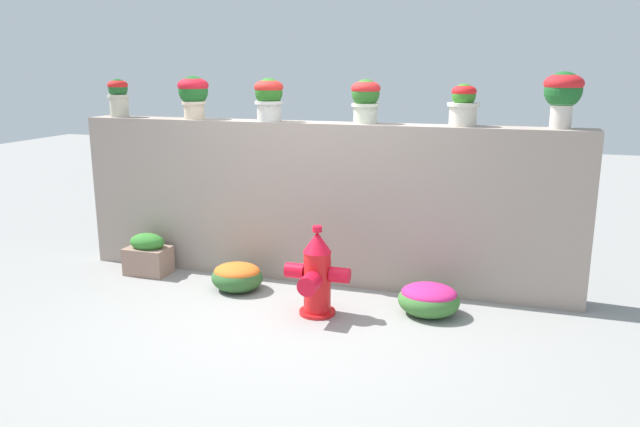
# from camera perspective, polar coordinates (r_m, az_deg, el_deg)

# --- Properties ---
(ground_plane) EXTENTS (24.00, 24.00, 0.00)m
(ground_plane) POSITION_cam_1_polar(r_m,az_deg,el_deg) (5.33, -3.71, -9.75)
(ground_plane) COLOR gray
(stone_wall) EXTENTS (5.01, 0.31, 1.58)m
(stone_wall) POSITION_cam_1_polar(r_m,az_deg,el_deg) (6.06, -0.15, 1.00)
(stone_wall) COLOR gray
(stone_wall) RESTS_ON ground
(potted_plant_0) EXTENTS (0.23, 0.23, 0.40)m
(potted_plant_0) POSITION_cam_1_polar(r_m,az_deg,el_deg) (6.93, -18.26, 10.45)
(potted_plant_0) COLOR #BCB79F
(potted_plant_0) RESTS_ON stone_wall
(potted_plant_1) EXTENTS (0.31, 0.31, 0.43)m
(potted_plant_1) POSITION_cam_1_polar(r_m,az_deg,el_deg) (6.47, -11.70, 10.98)
(potted_plant_1) COLOR beige
(potted_plant_1) RESTS_ON stone_wall
(potted_plant_2) EXTENTS (0.28, 0.28, 0.41)m
(potted_plant_2) POSITION_cam_1_polar(r_m,az_deg,el_deg) (6.05, -4.78, 10.84)
(potted_plant_2) COLOR beige
(potted_plant_2) RESTS_ON stone_wall
(potted_plant_3) EXTENTS (0.28, 0.28, 0.41)m
(potted_plant_3) POSITION_cam_1_polar(r_m,az_deg,el_deg) (5.83, 4.27, 10.74)
(potted_plant_3) COLOR beige
(potted_plant_3) RESTS_ON stone_wall
(potted_plant_4) EXTENTS (0.29, 0.29, 0.37)m
(potted_plant_4) POSITION_cam_1_polar(r_m,az_deg,el_deg) (5.69, 13.21, 9.95)
(potted_plant_4) COLOR beige
(potted_plant_4) RESTS_ON stone_wall
(potted_plant_5) EXTENTS (0.33, 0.33, 0.48)m
(potted_plant_5) POSITION_cam_1_polar(r_m,az_deg,el_deg) (5.69, 21.69, 10.51)
(potted_plant_5) COLOR beige
(potted_plant_5) RESTS_ON stone_wall
(fire_hydrant) EXTENTS (0.57, 0.46, 0.79)m
(fire_hydrant) POSITION_cam_1_polar(r_m,az_deg,el_deg) (5.28, -0.32, -5.78)
(fire_hydrant) COLOR red
(fire_hydrant) RESTS_ON ground
(flower_bush_left) EXTENTS (0.50, 0.45, 0.28)m
(flower_bush_left) POSITION_cam_1_polar(r_m,az_deg,el_deg) (5.98, -7.72, -5.75)
(flower_bush_left) COLOR #32632E
(flower_bush_left) RESTS_ON ground
(flower_bush_right) EXTENTS (0.53, 0.48, 0.28)m
(flower_bush_right) POSITION_cam_1_polar(r_m,az_deg,el_deg) (5.44, 10.09, -7.77)
(flower_bush_right) COLOR #3D7534
(flower_bush_right) RESTS_ON ground
(planter_box) EXTENTS (0.44, 0.30, 0.43)m
(planter_box) POSITION_cam_1_polar(r_m,az_deg,el_deg) (6.61, -15.71, -3.71)
(planter_box) COLOR #957362
(planter_box) RESTS_ON ground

